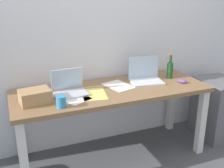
% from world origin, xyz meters
% --- Properties ---
extents(ground_plane, '(8.00, 8.00, 0.00)m').
position_xyz_m(ground_plane, '(0.00, 0.00, 0.00)').
color(ground_plane, '#515459').
extents(back_wall, '(5.20, 0.08, 2.60)m').
position_xyz_m(back_wall, '(0.00, 0.40, 1.30)').
color(back_wall, white).
rests_on(back_wall, ground).
extents(desk, '(1.86, 0.67, 0.74)m').
position_xyz_m(desk, '(0.00, 0.00, 0.64)').
color(desk, olive).
rests_on(desk, ground).
extents(laptop_left, '(0.31, 0.24, 0.22)m').
position_xyz_m(laptop_left, '(-0.40, 0.03, 0.79)').
color(laptop_left, silver).
rests_on(laptop_left, desk).
extents(laptop_right, '(0.35, 0.29, 0.25)m').
position_xyz_m(laptop_right, '(0.40, 0.08, 0.79)').
color(laptop_right, silver).
rests_on(laptop_right, desk).
extents(beer_bottle, '(0.06, 0.06, 0.25)m').
position_xyz_m(beer_bottle, '(0.69, 0.08, 0.83)').
color(beer_bottle, '#1E5123').
rests_on(beer_bottle, desk).
extents(computer_mouse, '(0.09, 0.11, 0.03)m').
position_xyz_m(computer_mouse, '(0.73, -0.10, 0.75)').
color(computer_mouse, '#724799').
rests_on(computer_mouse, desk).
extents(cardboard_box, '(0.27, 0.21, 0.11)m').
position_xyz_m(cardboard_box, '(-0.71, -0.06, 0.79)').
color(cardboard_box, tan).
rests_on(cardboard_box, desk).
extents(coffee_mug, '(0.08, 0.08, 0.09)m').
position_xyz_m(coffee_mug, '(-0.53, -0.23, 0.79)').
color(coffee_mug, '#338CC6').
rests_on(coffee_mug, desk).
extents(paper_yellow_folder, '(0.26, 0.33, 0.00)m').
position_xyz_m(paper_yellow_folder, '(-0.20, -0.07, 0.74)').
color(paper_yellow_folder, '#F4E06B').
rests_on(paper_yellow_folder, desk).
extents(paper_sheet_front_left, '(0.32, 0.36, 0.00)m').
position_xyz_m(paper_sheet_front_left, '(-0.40, -0.07, 0.74)').
color(paper_sheet_front_left, white).
rests_on(paper_sheet_front_left, desk).
extents(paper_sheet_near_back, '(0.28, 0.34, 0.00)m').
position_xyz_m(paper_sheet_near_back, '(0.09, 0.06, 0.74)').
color(paper_sheet_near_back, white).
rests_on(paper_sheet_near_back, desk).
extents(filing_cabinet, '(0.40, 0.48, 0.68)m').
position_xyz_m(filing_cabinet, '(1.28, -0.04, 0.34)').
color(filing_cabinet, slate).
rests_on(filing_cabinet, ground).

